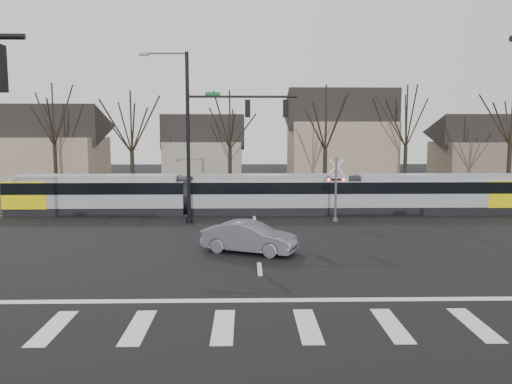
{
  "coord_description": "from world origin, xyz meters",
  "views": [
    {
      "loc": [
        -0.56,
        -17.59,
        5.46
      ],
      "look_at": [
        0.0,
        9.0,
        2.3
      ],
      "focal_mm": 35.0,
      "sensor_mm": 36.0,
      "label": 1
    }
  ],
  "objects": [
    {
      "name": "ground",
      "position": [
        0.0,
        0.0,
        0.0
      ],
      "size": [
        140.0,
        140.0,
        0.0
      ],
      "primitive_type": "plane",
      "color": "black"
    },
    {
      "name": "grass_verge",
      "position": [
        0.0,
        32.0,
        0.01
      ],
      "size": [
        140.0,
        28.0,
        0.01
      ],
      "primitive_type": "cube",
      "color": "#38331E",
      "rests_on": "ground"
    },
    {
      "name": "crosswalk",
      "position": [
        0.0,
        -4.0,
        0.01
      ],
      "size": [
        27.0,
        2.6,
        0.01
      ],
      "color": "silver",
      "rests_on": "ground"
    },
    {
      "name": "stop_line",
      "position": [
        0.0,
        -1.8,
        0.01
      ],
      "size": [
        28.0,
        0.35,
        0.01
      ],
      "primitive_type": "cube",
      "color": "silver",
      "rests_on": "ground"
    },
    {
      "name": "lane_dashes",
      "position": [
        0.0,
        16.0,
        0.01
      ],
      "size": [
        0.18,
        30.0,
        0.01
      ],
      "color": "silver",
      "rests_on": "ground"
    },
    {
      "name": "rail_pair",
      "position": [
        0.0,
        15.8,
        0.03
      ],
      "size": [
        90.0,
        1.52,
        0.06
      ],
      "color": "#59595E",
      "rests_on": "ground"
    },
    {
      "name": "tram",
      "position": [
        1.07,
        16.0,
        1.44
      ],
      "size": [
        34.82,
        2.59,
        2.64
      ],
      "color": "gray",
      "rests_on": "ground"
    },
    {
      "name": "sedan",
      "position": [
        -0.4,
        4.81,
        0.71
      ],
      "size": [
        4.55,
        5.4,
        1.43
      ],
      "primitive_type": "imported",
      "rotation": [
        0.0,
        0.0,
        1.18
      ],
      "color": "slate",
      "rests_on": "ground"
    },
    {
      "name": "signal_pole_far",
      "position": [
        -2.41,
        12.5,
        5.7
      ],
      "size": [
        9.28,
        0.44,
        10.2
      ],
      "color": "black",
      "rests_on": "ground"
    },
    {
      "name": "rail_crossing_signal",
      "position": [
        5.0,
        12.79,
        1.89
      ],
      "size": [
        1.08,
        0.36,
        4.0
      ],
      "color": "#59595B",
      "rests_on": "ground"
    },
    {
      "name": "tree_row",
      "position": [
        2.0,
        26.0,
        5.0
      ],
      "size": [
        59.2,
        7.2,
        10.0
      ],
      "color": "black",
      "rests_on": "ground"
    },
    {
      "name": "house_a",
      "position": [
        -20.0,
        34.0,
        4.46
      ],
      "size": [
        9.72,
        8.64,
        8.6
      ],
      "color": "gray",
      "rests_on": "ground"
    },
    {
      "name": "house_b",
      "position": [
        -5.0,
        36.0,
        3.97
      ],
      "size": [
        8.64,
        7.56,
        7.65
      ],
      "color": "gray",
      "rests_on": "ground"
    },
    {
      "name": "house_c",
      "position": [
        9.0,
        33.0,
        5.23
      ],
      "size": [
        10.8,
        8.64,
        10.1
      ],
      "color": "gray",
      "rests_on": "ground"
    },
    {
      "name": "house_d",
      "position": [
        24.0,
        35.0,
        3.97
      ],
      "size": [
        8.64,
        7.56,
        7.65
      ],
      "color": "#67584C",
      "rests_on": "ground"
    }
  ]
}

